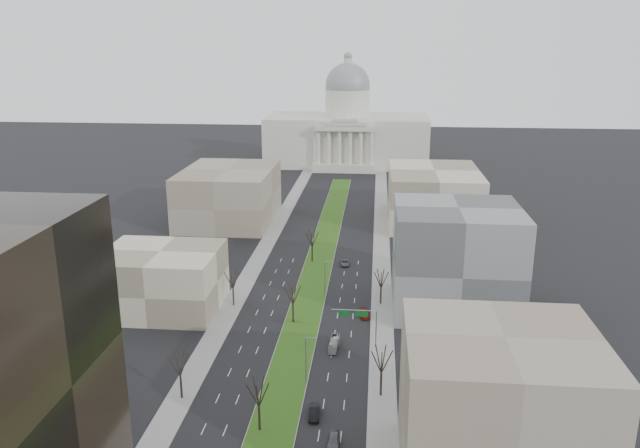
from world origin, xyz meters
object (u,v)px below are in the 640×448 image
Objects in this scene: car_grey_near at (334,440)px; car_red at (364,314)px; car_black at (314,412)px; car_grey_far at (345,263)px; box_van at (334,344)px.

car_grey_near reaches higher than car_red.
car_red is (3.51, 47.15, -0.09)m from car_grey_near.
car_black reaches higher than car_red.
car_black is at bearing 117.92° from car_grey_near.
car_grey_far is (-2.71, 80.61, -0.12)m from car_grey_near.
car_grey_near is at bearing -66.58° from car_black.
car_grey_near is 0.94× the size of car_black.
car_red is at bearing 86.27° from car_grey_near.
car_black is at bearing -99.00° from car_grey_far.
box_van is (1.57, 24.31, 0.15)m from car_black.
car_black is 0.72× the size of box_van.
box_van reaches higher than car_grey_far.
car_red reaches higher than car_grey_far.
car_red is 0.70× the size of box_van.
car_grey_near is at bearing -103.60° from car_red.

